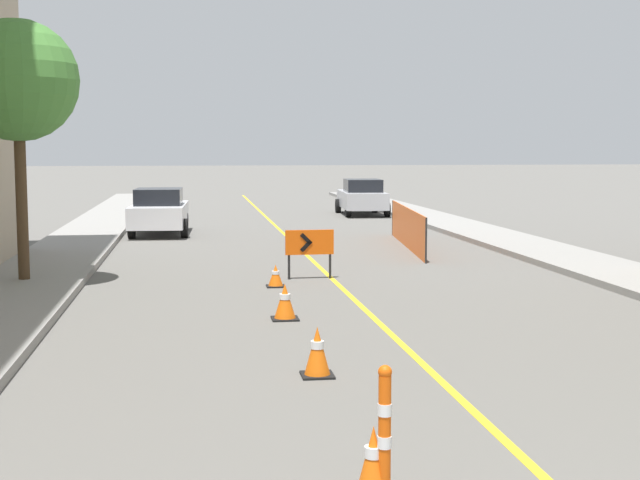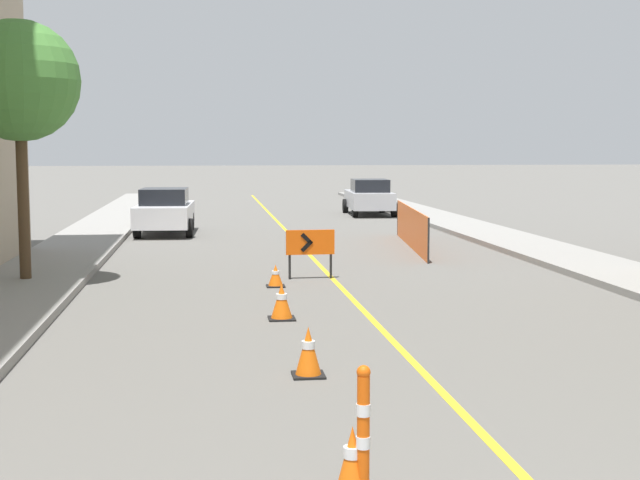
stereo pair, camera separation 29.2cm
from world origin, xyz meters
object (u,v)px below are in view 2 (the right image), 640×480
object	(u,v)px
traffic_cone_second	(352,462)
parked_car_curb_mid	(369,197)
delineator_post_front	(363,442)
traffic_cone_fourth	(282,302)
arrow_barricade_primary	(310,244)
traffic_cone_third	(308,352)
parked_car_curb_near	(165,211)
traffic_cone_fifth	(276,276)
street_tree_left_near	(19,82)

from	to	relation	value
traffic_cone_second	parked_car_curb_mid	size ratio (longest dim) A/B	0.14
traffic_cone_second	delineator_post_front	world-z (taller)	delineator_post_front
traffic_cone_fourth	arrow_barricade_primary	distance (m)	4.84
traffic_cone_third	parked_car_curb_near	xyz separation A→B (m)	(-2.73, 19.70, 0.48)
traffic_cone_fifth	parked_car_curb_near	xyz separation A→B (m)	(-2.89, 12.15, 0.56)
traffic_cone_fourth	street_tree_left_near	world-z (taller)	street_tree_left_near
traffic_cone_second	parked_car_curb_near	xyz separation A→B (m)	(-2.64, 23.78, 0.49)
traffic_cone_fourth	parked_car_curb_mid	size ratio (longest dim) A/B	0.14
delineator_post_front	parked_car_curb_mid	world-z (taller)	parked_car_curb_mid
arrow_barricade_primary	delineator_post_front	bearing A→B (deg)	-96.63
traffic_cone_second	street_tree_left_near	xyz separation A→B (m)	(-5.11, 12.47, 4.05)
street_tree_left_near	traffic_cone_fourth	bearing A→B (deg)	-40.96
traffic_cone_second	parked_car_curb_near	size ratio (longest dim) A/B	0.14
arrow_barricade_primary	traffic_cone_second	bearing A→B (deg)	-97.02
traffic_cone_fourth	traffic_cone_fifth	distance (m)	3.66
traffic_cone_second	traffic_cone_fourth	world-z (taller)	traffic_cone_fourth
traffic_cone_third	traffic_cone_fifth	size ratio (longest dim) A/B	1.37
traffic_cone_second	traffic_cone_fourth	xyz separation A→B (m)	(0.07, 7.98, 0.00)
street_tree_left_near	traffic_cone_third	bearing A→B (deg)	-58.25
parked_car_curb_mid	traffic_cone_third	bearing A→B (deg)	-98.80
arrow_barricade_primary	parked_car_curb_near	size ratio (longest dim) A/B	0.26
traffic_cone_fourth	parked_car_curb_mid	distance (m)	24.37
parked_car_curb_mid	traffic_cone_fifth	bearing A→B (deg)	-102.72
traffic_cone_fourth	parked_car_curb_mid	bearing A→B (deg)	76.02
traffic_cone_second	delineator_post_front	xyz separation A→B (m)	(0.08, -0.06, 0.19)
arrow_barricade_primary	parked_car_curb_near	world-z (taller)	parked_car_curb_near
delineator_post_front	traffic_cone_second	bearing A→B (deg)	143.28
traffic_cone_third	delineator_post_front	bearing A→B (deg)	-90.09
traffic_cone_third	arrow_barricade_primary	xyz separation A→B (m)	(1.02, 8.60, 0.47)
traffic_cone_third	delineator_post_front	xyz separation A→B (m)	(-0.01, -4.14, 0.18)
traffic_cone_second	arrow_barricade_primary	world-z (taller)	arrow_barricade_primary
parked_car_curb_mid	traffic_cone_second	bearing A→B (deg)	-97.44
arrow_barricade_primary	traffic_cone_fourth	bearing A→B (deg)	-104.55
traffic_cone_second	traffic_cone_fifth	bearing A→B (deg)	88.80
traffic_cone_third	arrow_barricade_primary	world-z (taller)	arrow_barricade_primary
delineator_post_front	parked_car_curb_mid	distance (m)	32.23
traffic_cone_fourth	parked_car_curb_mid	xyz separation A→B (m)	(5.89, 23.65, 0.49)
traffic_cone_second	parked_car_curb_near	world-z (taller)	parked_car_curb_near
traffic_cone_second	traffic_cone_third	size ratio (longest dim) A/B	0.95
traffic_cone_fourth	traffic_cone_fifth	bearing A→B (deg)	87.24
traffic_cone_third	traffic_cone_fifth	bearing A→B (deg)	88.83
traffic_cone_fifth	parked_car_curb_mid	xyz separation A→B (m)	(5.71, 19.99, 0.56)
arrow_barricade_primary	parked_car_curb_mid	world-z (taller)	parked_car_curb_mid
traffic_cone_fifth	delineator_post_front	distance (m)	11.70
parked_car_curb_mid	traffic_cone_fourth	bearing A→B (deg)	-100.76
traffic_cone_second	street_tree_left_near	world-z (taller)	street_tree_left_near
parked_car_curb_mid	street_tree_left_near	bearing A→B (deg)	-116.78
street_tree_left_near	traffic_cone_second	bearing A→B (deg)	-67.73
delineator_post_front	traffic_cone_third	bearing A→B (deg)	89.91
traffic_cone_third	street_tree_left_near	size ratio (longest dim) A/B	0.12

